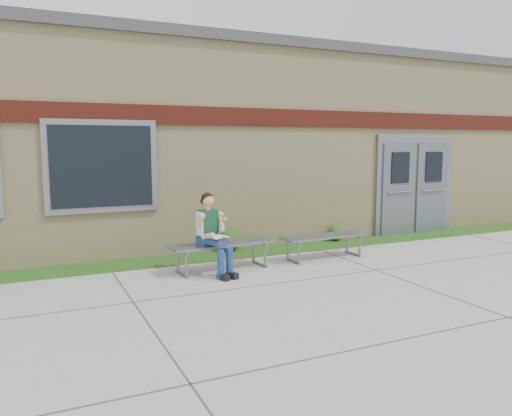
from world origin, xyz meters
name	(u,v)px	position (x,y,z in m)	size (l,w,h in m)	color
ground	(344,285)	(0.00, 0.00, 0.00)	(80.00, 80.00, 0.00)	#9E9E99
grass_strip	(267,251)	(0.00, 2.60, 0.01)	(16.00, 0.80, 0.02)	#1A4512
school_building	(207,143)	(0.00, 5.99, 2.10)	(16.20, 6.22, 4.20)	beige
bench_left	(222,249)	(-1.31, 1.60, 0.36)	(1.81, 0.62, 0.46)	slate
bench_right	(324,241)	(0.69, 1.60, 0.33)	(1.68, 0.53, 0.43)	slate
girl	(213,232)	(-1.54, 1.41, 0.69)	(0.52, 0.80, 1.32)	navy
shrub_mid	(230,240)	(-0.68, 2.85, 0.23)	(0.43, 0.43, 0.43)	#1A4512
shrub_east	(336,233)	(1.77, 2.85, 0.18)	(0.32, 0.32, 0.32)	#1A4512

